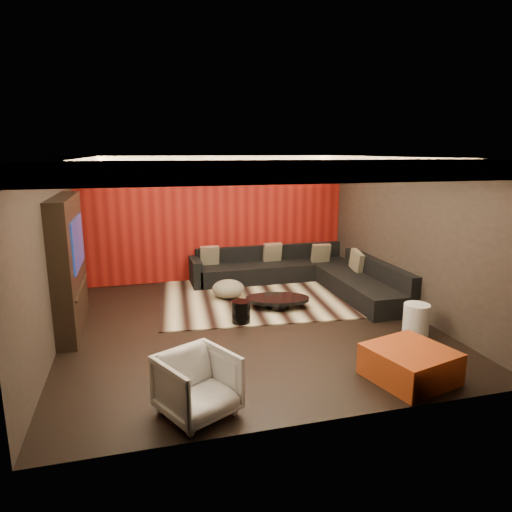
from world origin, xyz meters
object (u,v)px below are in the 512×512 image
object	(u,v)px
coffee_table	(277,302)
armchair	(198,385)
sectional_sofa	(304,275)
white_side_table	(416,319)
orange_ottoman	(410,364)
drum_stool	(241,312)

from	to	relation	value
coffee_table	armchair	distance (m)	3.70
coffee_table	sectional_sofa	distance (m)	1.59
white_side_table	orange_ottoman	distance (m)	1.59
coffee_table	armchair	world-z (taller)	armchair
white_side_table	armchair	bearing A→B (deg)	-159.63
coffee_table	white_side_table	distance (m)	2.51
sectional_sofa	white_side_table	bearing A→B (deg)	-75.64
sectional_sofa	armchair	bearing A→B (deg)	-123.94
armchair	white_side_table	bearing A→B (deg)	-6.75
drum_stool	armchair	size ratio (longest dim) A/B	0.48
white_side_table	coffee_table	bearing A→B (deg)	135.07
white_side_table	orange_ottoman	bearing A→B (deg)	-126.59
white_side_table	sectional_sofa	xyz separation A→B (m)	(-0.77, 2.99, 0.01)
armchair	drum_stool	bearing A→B (deg)	39.89
drum_stool	white_side_table	bearing A→B (deg)	-24.90
coffee_table	drum_stool	world-z (taller)	drum_stool
drum_stool	coffee_table	bearing A→B (deg)	33.74
drum_stool	orange_ottoman	bearing A→B (deg)	-56.33
orange_ottoman	coffee_table	bearing A→B (deg)	105.12
drum_stool	orange_ottoman	xyz separation A→B (m)	(1.66, -2.49, 0.00)
orange_ottoman	armchair	distance (m)	2.76
drum_stool	white_side_table	distance (m)	2.87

